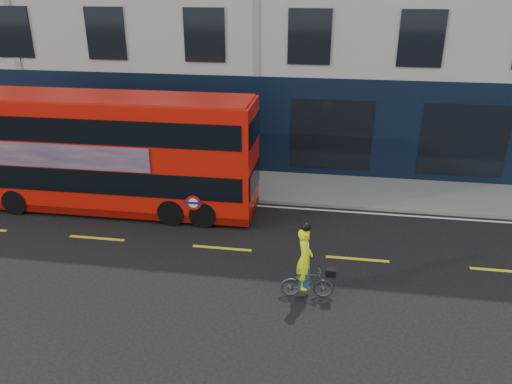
# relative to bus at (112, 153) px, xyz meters

# --- Properties ---
(ground) EXTENTS (120.00, 120.00, 0.00)m
(ground) POSITION_rel_bus_xyz_m (4.27, -3.80, -2.04)
(ground) COLOR black
(ground) RESTS_ON ground
(pavement) EXTENTS (60.00, 3.00, 0.12)m
(pavement) POSITION_rel_bus_xyz_m (4.27, 2.70, -1.98)
(pavement) COLOR gray
(pavement) RESTS_ON ground
(kerb) EXTENTS (60.00, 0.12, 0.13)m
(kerb) POSITION_rel_bus_xyz_m (4.27, 1.20, -1.97)
(kerb) COLOR slate
(kerb) RESTS_ON ground
(road_edge_line) EXTENTS (58.00, 0.10, 0.01)m
(road_edge_line) POSITION_rel_bus_xyz_m (4.27, 0.90, -2.03)
(road_edge_line) COLOR silver
(road_edge_line) RESTS_ON ground
(lane_dashes) EXTENTS (58.00, 0.12, 0.01)m
(lane_dashes) POSITION_rel_bus_xyz_m (4.27, -2.30, -2.03)
(lane_dashes) COLOR yellow
(lane_dashes) RESTS_ON ground
(bus) EXTENTS (9.90, 2.35, 3.98)m
(bus) POSITION_rel_bus_xyz_m (0.00, 0.00, 0.00)
(bus) COLOR red
(bus) RESTS_ON ground
(cyclist) EXTENTS (1.38, 0.61, 2.10)m
(cyclist) POSITION_rel_bus_xyz_m (6.90, -4.40, -1.30)
(cyclist) COLOR #434548
(cyclist) RESTS_ON ground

